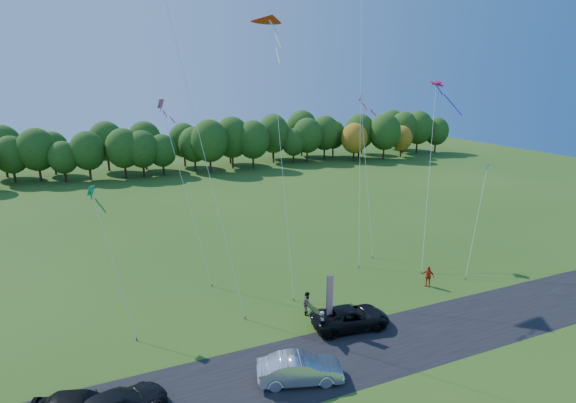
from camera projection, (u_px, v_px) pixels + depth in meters
name	position (u px, v px, depth m)	size (l,w,h in m)	color
ground	(323.00, 322.00, 30.58)	(160.00, 160.00, 0.00)	#255015
asphalt_strip	(353.00, 353.00, 27.03)	(90.00, 6.00, 0.01)	black
tree_line	(179.00, 173.00, 79.34)	(116.00, 12.00, 10.00)	#1E4711
black_suv	(351.00, 317.00, 29.72)	(2.41, 5.22, 1.45)	black
silver_sedan	(300.00, 369.00, 24.37)	(1.62, 4.65, 1.53)	silver
person_tailgate_a	(322.00, 323.00, 28.85)	(0.61, 0.40, 1.66)	silver
person_tailgate_b	(307.00, 303.00, 31.45)	(0.80, 0.62, 1.65)	gray
person_east	(428.00, 276.00, 35.66)	(0.99, 0.41, 1.68)	red
feather_flag	(329.00, 296.00, 29.14)	(0.51, 0.13, 3.89)	#999999
kite_delta_blue	(189.00, 95.00, 30.75)	(5.50, 11.19, 30.69)	#4C3F33
kite_parafoil_orange	(361.00, 72.00, 41.95)	(8.80, 13.51, 33.65)	#4C3F33
kite_delta_red	(280.00, 144.00, 35.23)	(3.31, 10.38, 22.39)	#4C3F33
kite_parafoil_rainbow	(429.00, 171.00, 40.79)	(8.06, 8.23, 16.11)	#4C3F33
kite_diamond_green	(113.00, 262.00, 28.88)	(2.28, 5.11, 9.55)	#4C3F33
kite_diamond_white	(366.00, 173.00, 41.92)	(1.79, 5.65, 15.18)	#4C3F33
kite_diamond_pink	(186.00, 192.00, 36.10)	(2.84, 6.44, 14.80)	#4C3F33
kite_diamond_blue_low	(477.00, 221.00, 37.85)	(4.47, 3.24, 9.21)	#4C3F33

